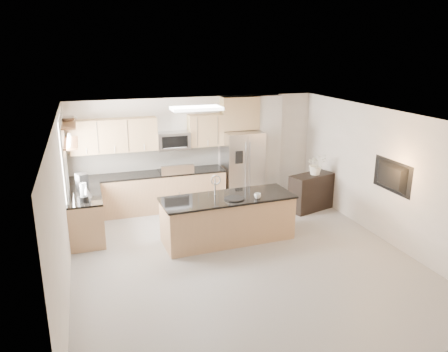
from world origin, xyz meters
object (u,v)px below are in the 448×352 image
object	(u,v)px
bowl	(68,118)
flower_vase	(317,159)
platter	(234,199)
microwave	(173,141)
television	(388,177)
cup	(258,196)
refrigerator	(242,167)
blender	(84,194)
kettle	(86,192)
range	(176,189)
coffee_maker	(82,183)
credenza	(311,192)
island	(228,218)

from	to	relation	value
bowl	flower_vase	distance (m)	5.49
platter	microwave	bearing A→B (deg)	106.17
flower_vase	television	bearing A→B (deg)	-78.83
cup	flower_vase	size ratio (longest dim) A/B	0.18
refrigerator	television	size ratio (longest dim) A/B	1.65
flower_vase	blender	bearing A→B (deg)	-174.83
refrigerator	television	distance (m)	3.62
bowl	kettle	bearing A→B (deg)	-69.00
range	microwave	bearing A→B (deg)	90.00
refrigerator	bowl	world-z (taller)	bowl
television	platter	bearing A→B (deg)	72.83
refrigerator	coffee_maker	world-z (taller)	refrigerator
coffee_maker	flower_vase	distance (m)	5.21
coffee_maker	range	bearing A→B (deg)	22.17
refrigerator	kettle	world-z (taller)	refrigerator
refrigerator	cup	size ratio (longest dim) A/B	13.36
platter	kettle	size ratio (longest dim) A/B	1.56
kettle	television	xyz separation A→B (m)	(5.54, -1.83, 0.32)
platter	blender	world-z (taller)	blender
platter	television	distance (m)	2.99
refrigerator	cup	bearing A→B (deg)	-102.92
blender	television	xyz separation A→B (m)	(5.58, -1.56, 0.27)
platter	bowl	distance (m)	3.63
kettle	coffee_maker	xyz separation A→B (m)	(-0.07, 0.44, 0.06)
microwave	platter	size ratio (longest dim) A/B	1.95
range	credenza	xyz separation A→B (m)	(3.03, -1.08, -0.04)
platter	blender	distance (m)	2.85
coffee_maker	bowl	distance (m)	1.31
microwave	refrigerator	bearing A→B (deg)	-5.86
bowl	range	bearing A→B (deg)	17.45
kettle	coffee_maker	size ratio (longest dim) A/B	0.70
range	flower_vase	distance (m)	3.38
bowl	flower_vase	world-z (taller)	bowl
range	television	distance (m)	4.78
range	coffee_maker	xyz separation A→B (m)	(-2.09, -0.85, 0.62)
refrigerator	bowl	bearing A→B (deg)	-170.40
credenza	cup	bearing A→B (deg)	-162.82
credenza	cup	xyz separation A→B (m)	(-1.90, -1.27, 0.53)
kettle	television	world-z (taller)	television
flower_vase	television	distance (m)	2.07
cup	blender	world-z (taller)	blender
platter	range	bearing A→B (deg)	107.01
island	credenza	world-z (taller)	island
blender	bowl	size ratio (longest dim) A/B	0.89
television	range	bearing A→B (deg)	48.36
bowl	flower_vase	bearing A→B (deg)	-4.12
flower_vase	range	bearing A→B (deg)	160.63
platter	television	size ratio (longest dim) A/B	0.36
coffee_maker	television	xyz separation A→B (m)	(5.61, -2.27, 0.26)
credenza	bowl	world-z (taller)	bowl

